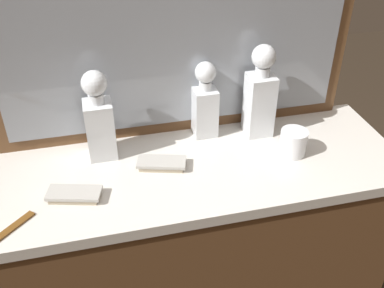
% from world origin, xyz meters
% --- Properties ---
extents(dresser, '(1.31, 0.46, 0.90)m').
position_xyz_m(dresser, '(0.00, 0.00, 0.45)').
color(dresser, brown).
rests_on(dresser, ground_plane).
extents(dresser_mirror, '(1.16, 0.03, 0.65)m').
position_xyz_m(dresser_mirror, '(0.00, 0.21, 1.23)').
color(dresser_mirror, brown).
rests_on(dresser_mirror, dresser).
extents(crystal_decanter_left, '(0.08, 0.08, 0.31)m').
position_xyz_m(crystal_decanter_left, '(0.26, 0.13, 1.03)').
color(crystal_decanter_left, white).
rests_on(crystal_decanter_left, dresser).
extents(crystal_decanter_rear, '(0.08, 0.08, 0.26)m').
position_xyz_m(crystal_decanter_rear, '(0.08, 0.17, 1.01)').
color(crystal_decanter_rear, white).
rests_on(crystal_decanter_rear, dresser).
extents(crystal_decanter_center, '(0.08, 0.08, 0.29)m').
position_xyz_m(crystal_decanter_center, '(-0.26, 0.12, 1.02)').
color(crystal_decanter_center, white).
rests_on(crystal_decanter_center, dresser).
extents(crystal_tumbler_far_right, '(0.09, 0.09, 0.08)m').
position_xyz_m(crystal_tumbler_far_right, '(0.32, -0.01, 0.94)').
color(crystal_tumbler_far_right, white).
rests_on(crystal_tumbler_far_right, dresser).
extents(silver_brush_front, '(0.16, 0.10, 0.02)m').
position_xyz_m(silver_brush_front, '(-0.35, -0.07, 0.92)').
color(silver_brush_front, '#B7A88C').
rests_on(silver_brush_front, dresser).
extents(silver_brush_right, '(0.16, 0.10, 0.02)m').
position_xyz_m(silver_brush_right, '(-0.09, 0.02, 0.92)').
color(silver_brush_right, '#B7A88C').
rests_on(silver_brush_right, dresser).
extents(tortoiseshell_comb, '(0.12, 0.12, 0.01)m').
position_xyz_m(tortoiseshell_comb, '(-0.52, -0.16, 0.91)').
color(tortoiseshell_comb, brown).
rests_on(tortoiseshell_comb, dresser).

